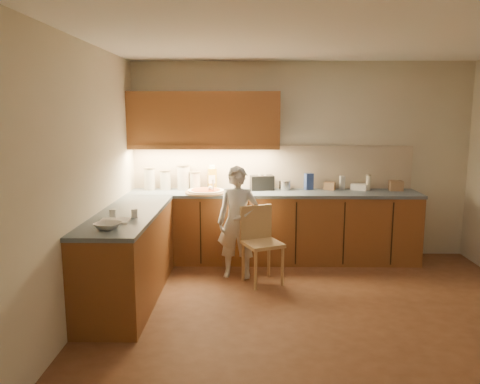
{
  "coord_description": "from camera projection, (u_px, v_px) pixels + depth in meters",
  "views": [
    {
      "loc": [
        -0.72,
        -4.3,
        1.94
      ],
      "look_at": [
        -0.8,
        1.2,
        1.0
      ],
      "focal_mm": 35.0,
      "sensor_mm": 36.0,
      "label": 1
    }
  ],
  "objects": [
    {
      "name": "toaster",
      "position": [
        262.0,
        183.0,
        6.2
      ],
      "size": [
        0.33,
        0.22,
        0.2
      ],
      "rotation": [
        0.0,
        0.0,
        0.15
      ],
      "color": "black",
      "rests_on": "l_counter"
    },
    {
      "name": "backsplash",
      "position": [
        272.0,
        167.0,
        6.31
      ],
      "size": [
        3.75,
        0.02,
        0.58
      ],
      "primitive_type": "cube",
      "color": "#BFAE94",
      "rests_on": "l_counter"
    },
    {
      "name": "steel_pot",
      "position": [
        285.0,
        185.0,
        6.21
      ],
      "size": [
        0.16,
        0.16,
        0.13
      ],
      "color": "silver",
      "rests_on": "l_counter"
    },
    {
      "name": "upper_cabinets",
      "position": [
        204.0,
        119.0,
        6.06
      ],
      "size": [
        1.95,
        0.36,
        0.73
      ],
      "color": "brown",
      "rests_on": "ground"
    },
    {
      "name": "card_box_b",
      "position": [
        396.0,
        186.0,
        6.15
      ],
      "size": [
        0.17,
        0.14,
        0.13
      ],
      "primitive_type": "cube",
      "rotation": [
        0.0,
        0.0,
        -0.04
      ],
      "color": "#A27B57",
      "rests_on": "l_counter"
    },
    {
      "name": "canister_d",
      "position": [
        195.0,
        181.0,
        6.22
      ],
      "size": [
        0.15,
        0.15,
        0.24
      ],
      "rotation": [
        0.0,
        0.0,
        0.08
      ],
      "color": "silver",
      "rests_on": "l_counter"
    },
    {
      "name": "wooden_chair",
      "position": [
        260.0,
        238.0,
        5.36
      ],
      "size": [
        0.52,
        0.52,
        0.88
      ],
      "rotation": [
        0.0,
        0.0,
        0.43
      ],
      "color": "tan",
      "rests_on": "ground"
    },
    {
      "name": "tall_jar",
      "position": [
        368.0,
        182.0,
        6.17
      ],
      "size": [
        0.07,
        0.07,
        0.21
      ],
      "rotation": [
        0.0,
        0.0,
        -0.31
      ],
      "color": "white",
      "rests_on": "l_counter"
    },
    {
      "name": "room",
      "position": [
        326.0,
        141.0,
        4.27
      ],
      "size": [
        4.54,
        4.5,
        2.62
      ],
      "color": "brown",
      "rests_on": "ground"
    },
    {
      "name": "oil_jug",
      "position": [
        212.0,
        178.0,
        6.25
      ],
      "size": [
        0.13,
        0.11,
        0.33
      ],
      "rotation": [
        0.0,
        0.0,
        0.28
      ],
      "color": "#B59424",
      "rests_on": "l_counter"
    },
    {
      "name": "canister_a",
      "position": [
        149.0,
        179.0,
        6.19
      ],
      "size": [
        0.15,
        0.15,
        0.3
      ],
      "rotation": [
        0.0,
        0.0,
        -0.43
      ],
      "color": "silver",
      "rests_on": "l_counter"
    },
    {
      "name": "white_bottle",
      "position": [
        342.0,
        183.0,
        6.24
      ],
      "size": [
        0.07,
        0.07,
        0.18
      ],
      "primitive_type": "cube",
      "rotation": [
        0.0,
        0.0,
        0.23
      ],
      "color": "silver",
      "rests_on": "l_counter"
    },
    {
      "name": "spice_jar_b",
      "position": [
        134.0,
        213.0,
        4.58
      ],
      "size": [
        0.06,
        0.06,
        0.08
      ],
      "primitive_type": "cylinder",
      "rotation": [
        0.0,
        0.0,
        -0.02
      ],
      "color": "white",
      "rests_on": "l_counter"
    },
    {
      "name": "canister_b",
      "position": [
        165.0,
        180.0,
        6.23
      ],
      "size": [
        0.15,
        0.15,
        0.26
      ],
      "rotation": [
        0.0,
        0.0,
        0.3
      ],
      "color": "silver",
      "rests_on": "l_counter"
    },
    {
      "name": "flat_pack",
      "position": [
        359.0,
        187.0,
        6.21
      ],
      "size": [
        0.25,
        0.21,
        0.08
      ],
      "primitive_type": "cube",
      "rotation": [
        0.0,
        0.0,
        -0.42
      ],
      "color": "white",
      "rests_on": "l_counter"
    },
    {
      "name": "card_box_a",
      "position": [
        330.0,
        186.0,
        6.22
      ],
      "size": [
        0.17,
        0.15,
        0.1
      ],
      "primitive_type": "cube",
      "rotation": [
        0.0,
        0.0,
        -0.4
      ],
      "color": "tan",
      "rests_on": "l_counter"
    },
    {
      "name": "pizza_on_board",
      "position": [
        206.0,
        191.0,
        5.96
      ],
      "size": [
        0.53,
        0.53,
        0.21
      ],
      "rotation": [
        0.0,
        0.0,
        0.3
      ],
      "color": "#A58052",
      "rests_on": "l_counter"
    },
    {
      "name": "canister_c",
      "position": [
        184.0,
        177.0,
        6.23
      ],
      "size": [
        0.18,
        0.18,
        0.33
      ],
      "rotation": [
        0.0,
        0.0,
        0.01
      ],
      "color": "silver",
      "rests_on": "l_counter"
    },
    {
      "name": "blue_box",
      "position": [
        309.0,
        182.0,
        6.23
      ],
      "size": [
        0.13,
        0.11,
        0.22
      ],
      "primitive_type": "cube",
      "rotation": [
        0.0,
        0.0,
        0.38
      ],
      "color": "#2E448B",
      "rests_on": "l_counter"
    },
    {
      "name": "spice_jar_a",
      "position": [
        113.0,
        214.0,
        4.57
      ],
      "size": [
        0.07,
        0.07,
        0.08
      ],
      "primitive_type": "cylinder",
      "rotation": [
        0.0,
        0.0,
        -0.07
      ],
      "color": "silver",
      "rests_on": "l_counter"
    },
    {
      "name": "child",
      "position": [
        238.0,
        222.0,
        5.49
      ],
      "size": [
        0.52,
        0.37,
        1.33
      ],
      "primitive_type": "imported",
      "rotation": [
        0.0,
        0.0,
        -0.12
      ],
      "color": "silver",
      "rests_on": "ground"
    },
    {
      "name": "mixing_bowl",
      "position": [
        108.0,
        226.0,
        4.13
      ],
      "size": [
        0.29,
        0.29,
        0.06
      ],
      "primitive_type": "imported",
      "rotation": [
        0.0,
        0.0,
        -0.31
      ],
      "color": "white",
      "rests_on": "l_counter"
    },
    {
      "name": "dough_cloth",
      "position": [
        115.0,
        221.0,
        4.39
      ],
      "size": [
        0.28,
        0.23,
        0.02
      ],
      "primitive_type": "cube",
      "rotation": [
        0.0,
        0.0,
        0.06
      ],
      "color": "white",
      "rests_on": "l_counter"
    },
    {
      "name": "l_counter",
      "position": [
        230.0,
        235.0,
        5.72
      ],
      "size": [
        3.77,
        2.62,
        0.92
      ],
      "color": "brown",
      "rests_on": "ground"
    }
  ]
}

